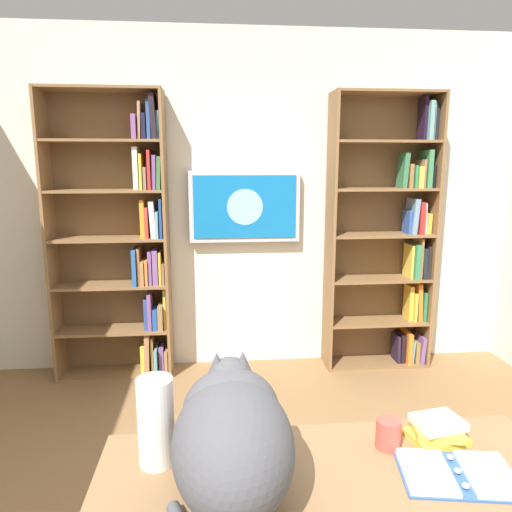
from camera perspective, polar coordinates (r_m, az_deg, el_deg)
wall_back at (r=3.86m, az=-1.15°, el=6.37°), size 4.52×0.06×2.70m
bookshelf_left at (r=3.99m, az=16.04°, el=2.26°), size 0.85×0.28×2.21m
bookshelf_right at (r=3.78m, az=-15.64°, el=1.76°), size 0.89×0.28×2.21m
wall_mounted_tv at (r=3.77m, az=-1.38°, el=6.00°), size 0.88×0.07×0.57m
cat at (r=1.39m, az=-2.91°, el=-20.57°), size 0.34×0.63×0.35m
open_binder at (r=1.63m, az=23.22°, el=-23.06°), size 0.36×0.27×0.02m
paper_towel_roll at (r=1.54m, az=-12.02°, el=-18.99°), size 0.11×0.11×0.28m
coffee_mug at (r=1.68m, az=15.73°, el=-20.01°), size 0.08×0.08×0.10m
desk_book_stack at (r=1.76m, az=21.07°, el=-19.07°), size 0.19×0.16×0.08m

